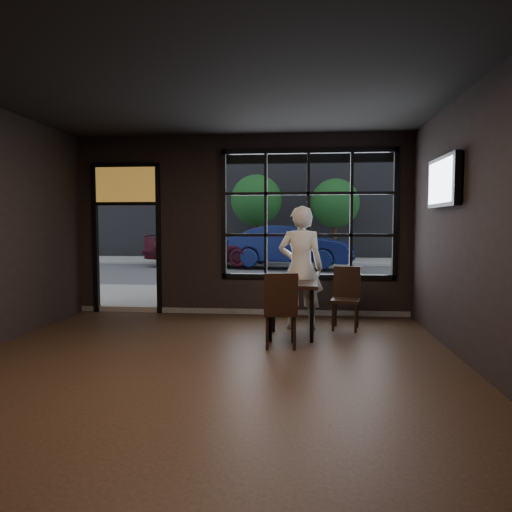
# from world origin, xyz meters

# --- Properties ---
(floor) EXTENTS (6.00, 7.00, 0.02)m
(floor) POSITION_xyz_m (0.00, 0.00, -0.01)
(floor) COLOR black
(floor) RESTS_ON ground
(ceiling) EXTENTS (6.00, 7.00, 0.02)m
(ceiling) POSITION_xyz_m (0.00, 0.00, 3.21)
(ceiling) COLOR black
(ceiling) RESTS_ON ground
(wall_right) EXTENTS (0.04, 7.00, 3.20)m
(wall_right) POSITION_xyz_m (3.00, 0.00, 1.60)
(wall_right) COLOR black
(wall_right) RESTS_ON ground
(window_frame) EXTENTS (3.06, 0.12, 2.28)m
(window_frame) POSITION_xyz_m (1.20, 3.50, 1.80)
(window_frame) COLOR black
(window_frame) RESTS_ON ground
(stained_transom) EXTENTS (1.20, 0.06, 0.70)m
(stained_transom) POSITION_xyz_m (-2.10, 3.50, 2.35)
(stained_transom) COLOR orange
(stained_transom) RESTS_ON ground
(street_asphalt) EXTENTS (60.00, 41.00, 0.04)m
(street_asphalt) POSITION_xyz_m (0.00, 24.00, -0.02)
(street_asphalt) COLOR #545456
(street_asphalt) RESTS_ON ground
(building_across) EXTENTS (28.00, 12.00, 15.00)m
(building_across) POSITION_xyz_m (0.00, 23.00, 7.50)
(building_across) COLOR #5B5956
(building_across) RESTS_ON ground
(cafe_table) EXTENTS (0.75, 0.75, 0.80)m
(cafe_table) POSITION_xyz_m (0.94, 1.91, 0.40)
(cafe_table) COLOR black
(cafe_table) RESTS_ON floor
(chair_near) EXTENTS (0.47, 0.47, 1.00)m
(chair_near) POSITION_xyz_m (0.80, 1.38, 0.50)
(chair_near) COLOR black
(chair_near) RESTS_ON floor
(chair_window) EXTENTS (0.49, 0.49, 0.97)m
(chair_window) POSITION_xyz_m (1.77, 2.47, 0.48)
(chair_window) COLOR black
(chair_window) RESTS_ON floor
(man) EXTENTS (0.72, 0.49, 1.91)m
(man) POSITION_xyz_m (1.07, 2.47, 0.95)
(man) COLOR silver
(man) RESTS_ON floor
(hotdog) EXTENTS (0.21, 0.10, 0.06)m
(hotdog) POSITION_xyz_m (0.94, 2.04, 0.82)
(hotdog) COLOR tan
(hotdog) RESTS_ON cafe_table
(cup) EXTENTS (0.14, 0.14, 0.10)m
(cup) POSITION_xyz_m (0.79, 1.89, 0.84)
(cup) COLOR silver
(cup) RESTS_ON cafe_table
(tv) EXTENTS (0.13, 1.13, 0.66)m
(tv) POSITION_xyz_m (2.93, 1.65, 2.18)
(tv) COLOR black
(tv) RESTS_ON wall_right
(navy_car) EXTENTS (4.72, 2.45, 1.48)m
(navy_car) POSITION_xyz_m (0.75, 11.91, 0.84)
(navy_car) COLOR #0C143F
(navy_car) RESTS_ON street_asphalt
(maroon_car) EXTENTS (4.77, 2.33, 1.57)m
(maroon_car) POSITION_xyz_m (-2.51, 12.54, 0.88)
(maroon_car) COLOR #3E0E18
(maroon_car) RESTS_ON street_asphalt
(tree_left) EXTENTS (2.20, 2.20, 3.75)m
(tree_left) POSITION_xyz_m (-0.79, 15.03, 2.64)
(tree_left) COLOR #332114
(tree_left) RESTS_ON street_asphalt
(tree_right) EXTENTS (2.09, 2.09, 3.57)m
(tree_right) POSITION_xyz_m (2.58, 15.27, 2.52)
(tree_right) COLOR #332114
(tree_right) RESTS_ON street_asphalt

